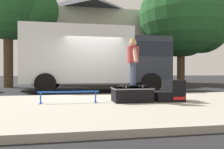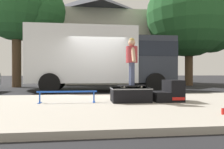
{
  "view_description": "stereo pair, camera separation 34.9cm",
  "coord_description": "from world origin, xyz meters",
  "px_view_note": "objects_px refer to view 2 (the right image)",
  "views": [
    {
      "loc": [
        -0.89,
        -8.37,
        0.9
      ],
      "look_at": [
        0.27,
        -1.89,
        0.86
      ],
      "focal_mm": 34.48,
      "sensor_mm": 36.0,
      "label": 1
    },
    {
      "loc": [
        -0.55,
        -8.42,
        0.9
      ],
      "look_at": [
        0.27,
        -1.89,
        0.86
      ],
      "focal_mm": 34.48,
      "sensor_mm": 36.0,
      "label": 2
    }
  ],
  "objects_px": {
    "skate_box": "(130,94)",
    "skater_kid": "(132,57)",
    "soda_can": "(223,111)",
    "street_tree_neighbour": "(194,17)",
    "box_truck": "(103,57)",
    "skateboard": "(132,86)",
    "grind_rail": "(67,94)",
    "kicker_ramp": "(169,92)",
    "street_tree_main": "(21,3)"
  },
  "relations": [
    {
      "from": "skate_box",
      "to": "skater_kid",
      "type": "distance_m",
      "value": 1.01
    },
    {
      "from": "soda_can",
      "to": "street_tree_neighbour",
      "type": "distance_m",
      "value": 13.24
    },
    {
      "from": "box_truck",
      "to": "skateboard",
      "type": "bearing_deg",
      "value": -85.27
    },
    {
      "from": "skate_box",
      "to": "grind_rail",
      "type": "xyz_separation_m",
      "value": [
        -1.69,
        0.04,
        0.03
      ]
    },
    {
      "from": "kicker_ramp",
      "to": "street_tree_main",
      "type": "xyz_separation_m",
      "value": [
        -6.37,
        8.69,
        5.04
      ]
    },
    {
      "from": "skateboard",
      "to": "street_tree_neighbour",
      "type": "height_order",
      "value": "street_tree_neighbour"
    },
    {
      "from": "soda_can",
      "to": "box_truck",
      "type": "height_order",
      "value": "box_truck"
    },
    {
      "from": "skateboard",
      "to": "soda_can",
      "type": "bearing_deg",
      "value": -57.0
    },
    {
      "from": "soda_can",
      "to": "street_tree_neighbour",
      "type": "relative_size",
      "value": 0.02
    },
    {
      "from": "skate_box",
      "to": "skater_kid",
      "type": "height_order",
      "value": "skater_kid"
    },
    {
      "from": "street_tree_main",
      "to": "skate_box",
      "type": "bearing_deg",
      "value": -58.73
    },
    {
      "from": "kicker_ramp",
      "to": "box_truck",
      "type": "relative_size",
      "value": 0.11
    },
    {
      "from": "kicker_ramp",
      "to": "street_tree_main",
      "type": "distance_m",
      "value": 11.89
    },
    {
      "from": "street_tree_main",
      "to": "soda_can",
      "type": "bearing_deg",
      "value": -58.16
    },
    {
      "from": "grind_rail",
      "to": "skateboard",
      "type": "height_order",
      "value": "skateboard"
    },
    {
      "from": "grind_rail",
      "to": "box_truck",
      "type": "relative_size",
      "value": 0.23
    },
    {
      "from": "box_truck",
      "to": "street_tree_main",
      "type": "xyz_separation_m",
      "value": [
        -4.92,
        3.79,
        3.7
      ]
    },
    {
      "from": "street_tree_main",
      "to": "skateboard",
      "type": "bearing_deg",
      "value": -58.43
    },
    {
      "from": "kicker_ramp",
      "to": "street_tree_main",
      "type": "height_order",
      "value": "street_tree_main"
    },
    {
      "from": "box_truck",
      "to": "street_tree_neighbour",
      "type": "relative_size",
      "value": 0.84
    },
    {
      "from": "skater_kid",
      "to": "soda_can",
      "type": "bearing_deg",
      "value": -57.0
    },
    {
      "from": "skateboard",
      "to": "skater_kid",
      "type": "height_order",
      "value": "skater_kid"
    },
    {
      "from": "kicker_ramp",
      "to": "street_tree_neighbour",
      "type": "distance_m",
      "value": 11.67
    },
    {
      "from": "box_truck",
      "to": "kicker_ramp",
      "type": "bearing_deg",
      "value": -73.5
    },
    {
      "from": "grind_rail",
      "to": "box_truck",
      "type": "distance_m",
      "value": 5.21
    },
    {
      "from": "box_truck",
      "to": "street_tree_main",
      "type": "relative_size",
      "value": 0.85
    },
    {
      "from": "skateboard",
      "to": "skater_kid",
      "type": "distance_m",
      "value": 0.77
    },
    {
      "from": "box_truck",
      "to": "street_tree_neighbour",
      "type": "bearing_deg",
      "value": 31.19
    },
    {
      "from": "skateboard",
      "to": "skater_kid",
      "type": "bearing_deg",
      "value": -63.43
    },
    {
      "from": "street_tree_main",
      "to": "street_tree_neighbour",
      "type": "xyz_separation_m",
      "value": [
        11.94,
        0.46,
        -0.4
      ]
    },
    {
      "from": "kicker_ramp",
      "to": "grind_rail",
      "type": "relative_size",
      "value": 0.5
    },
    {
      "from": "skate_box",
      "to": "grind_rail",
      "type": "bearing_deg",
      "value": 178.57
    },
    {
      "from": "kicker_ramp",
      "to": "street_tree_neighbour",
      "type": "relative_size",
      "value": 0.09
    },
    {
      "from": "skater_kid",
      "to": "street_tree_main",
      "type": "xyz_separation_m",
      "value": [
        -5.32,
        8.66,
        4.07
      ]
    },
    {
      "from": "soda_can",
      "to": "kicker_ramp",
      "type": "bearing_deg",
      "value": 97.53
    },
    {
      "from": "soda_can",
      "to": "street_tree_neighbour",
      "type": "bearing_deg",
      "value": 64.5
    },
    {
      "from": "skater_kid",
      "to": "street_tree_main",
      "type": "height_order",
      "value": "street_tree_main"
    },
    {
      "from": "grind_rail",
      "to": "street_tree_neighbour",
      "type": "distance_m",
      "value": 13.2
    },
    {
      "from": "street_tree_neighbour",
      "to": "soda_can",
      "type": "bearing_deg",
      "value": -115.5
    },
    {
      "from": "kicker_ramp",
      "to": "street_tree_main",
      "type": "bearing_deg",
      "value": 126.24
    },
    {
      "from": "skater_kid",
      "to": "box_truck",
      "type": "bearing_deg",
      "value": 94.73
    },
    {
      "from": "skateboard",
      "to": "soda_can",
      "type": "distance_m",
      "value": 2.43
    },
    {
      "from": "grind_rail",
      "to": "soda_can",
      "type": "height_order",
      "value": "grind_rail"
    },
    {
      "from": "street_tree_main",
      "to": "street_tree_neighbour",
      "type": "distance_m",
      "value": 11.96
    },
    {
      "from": "soda_can",
      "to": "grind_rail",
      "type": "bearing_deg",
      "value": 146.28
    },
    {
      "from": "skate_box",
      "to": "skateboard",
      "type": "relative_size",
      "value": 1.3
    },
    {
      "from": "grind_rail",
      "to": "skateboard",
      "type": "xyz_separation_m",
      "value": [
        1.73,
        -0.02,
        0.2
      ]
    },
    {
      "from": "grind_rail",
      "to": "skater_kid",
      "type": "xyz_separation_m",
      "value": [
        1.73,
        -0.02,
        0.97
      ]
    },
    {
      "from": "skateboard",
      "to": "soda_can",
      "type": "relative_size",
      "value": 6.37
    },
    {
      "from": "skate_box",
      "to": "skateboard",
      "type": "distance_m",
      "value": 0.24
    }
  ]
}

